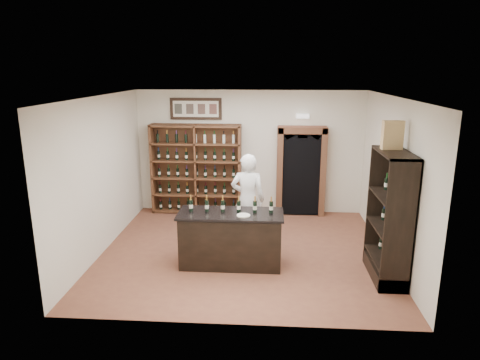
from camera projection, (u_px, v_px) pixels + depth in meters
name	position (u px, v px, depth m)	size (l,w,h in m)	color
floor	(244.00, 251.00, 8.43)	(5.50, 5.50, 0.00)	brown
ceiling	(244.00, 97.00, 7.67)	(5.50, 5.50, 0.00)	white
wall_back	(250.00, 152.00, 10.47)	(5.50, 0.04, 3.00)	silver
wall_left	(101.00, 175.00, 8.23)	(0.04, 5.00, 3.00)	silver
wall_right	(392.00, 180.00, 7.88)	(0.04, 5.00, 3.00)	silver
wine_shelf	(196.00, 169.00, 10.49)	(2.20, 0.38, 2.20)	#582D1E
framed_picture	(196.00, 109.00, 10.25)	(1.25, 0.04, 0.52)	black
arched_doorway	(301.00, 169.00, 10.31)	(1.17, 0.35, 2.17)	black
emergency_light	(303.00, 116.00, 10.08)	(0.30, 0.10, 0.10)	white
tasting_counter	(231.00, 239.00, 7.74)	(1.88, 0.78, 1.00)	black
counter_bottle_0	(191.00, 205.00, 7.68)	(0.07, 0.07, 0.30)	black
counter_bottle_1	(207.00, 206.00, 7.66)	(0.07, 0.07, 0.30)	black
counter_bottle_2	(223.00, 206.00, 7.64)	(0.07, 0.07, 0.30)	black
counter_bottle_3	(239.00, 206.00, 7.63)	(0.07, 0.07, 0.30)	black
counter_bottle_4	(255.00, 207.00, 7.61)	(0.07, 0.07, 0.30)	black
counter_bottle_5	(271.00, 207.00, 7.59)	(0.07, 0.07, 0.30)	black
side_cabinet	(390.00, 236.00, 7.21)	(0.48, 1.20, 2.20)	black
shopkeeper	(248.00, 200.00, 8.58)	(0.69, 0.45, 1.88)	white
plate	(243.00, 215.00, 7.45)	(0.24, 0.24, 0.02)	beige
wine_crate	(392.00, 135.00, 6.99)	(0.34, 0.14, 0.47)	tan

